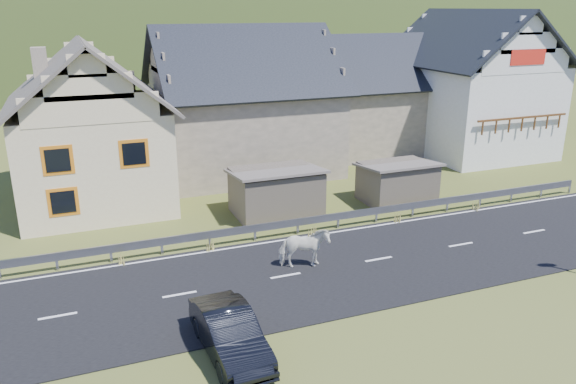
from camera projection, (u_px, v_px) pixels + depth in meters
name	position (u px, v px, depth m)	size (l,w,h in m)	color
ground	(378.00, 260.00, 22.50)	(160.00, 160.00, 0.00)	#465019
road	(379.00, 260.00, 22.49)	(60.00, 7.00, 0.04)	black
lane_markings	(379.00, 259.00, 22.49)	(60.00, 6.60, 0.01)	silver
guardrail	(338.00, 217.00, 25.58)	(28.10, 0.09, 0.75)	#93969B
shed_left	(276.00, 192.00, 27.21)	(4.30, 3.30, 2.40)	#655A4A
shed_right	(397.00, 183.00, 29.04)	(3.80, 2.90, 2.20)	#655A4A
house_cream	(89.00, 117.00, 28.29)	(7.80, 9.80, 8.30)	beige
house_stone_a	(243.00, 94.00, 33.97)	(10.80, 9.80, 8.90)	tan
house_stone_b	(371.00, 88.00, 39.31)	(9.80, 8.80, 8.10)	tan
house_white	(470.00, 77.00, 38.47)	(8.80, 10.80, 9.70)	white
mountain	(119.00, 99.00, 189.73)	(440.00, 280.00, 260.00)	#1F3813
horse	(304.00, 248.00, 21.55)	(1.92, 0.87, 1.62)	silver
car	(230.00, 333.00, 16.23)	(1.42, 4.09, 1.35)	black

